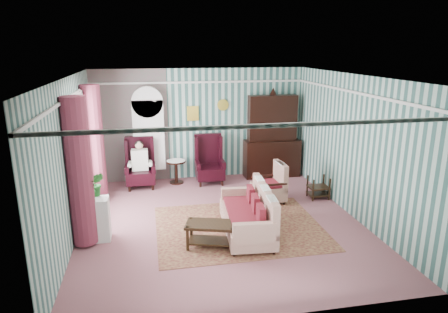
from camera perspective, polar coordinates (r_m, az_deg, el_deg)
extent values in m
plane|color=#965762|center=(8.17, -0.40, -9.38)|extent=(6.00, 6.00, 0.00)
cube|color=#325B55|center=(10.56, -3.39, 4.61)|extent=(5.50, 0.02, 2.90)
cube|color=#325B55|center=(4.91, 6.03, -8.38)|extent=(5.50, 0.02, 2.90)
cube|color=#325B55|center=(7.68, -21.03, -0.53)|extent=(0.02, 6.00, 2.90)
cube|color=#325B55|center=(8.59, 17.93, 1.37)|extent=(0.02, 6.00, 2.90)
cube|color=white|center=(7.43, -0.44, 11.37)|extent=(5.50, 6.00, 0.02)
cube|color=#814157|center=(10.48, -13.21, 4.14)|extent=(1.90, 0.01, 2.90)
cube|color=silver|center=(7.46, -0.44, 8.69)|extent=(5.50, 6.00, 0.05)
cube|color=white|center=(8.23, -20.21, 1.28)|extent=(0.04, 1.50, 1.90)
cylinder|color=maroon|center=(7.25, -19.99, -2.17)|extent=(0.44, 0.44, 2.60)
cylinder|color=maroon|center=(9.26, -18.09, 1.69)|extent=(0.44, 0.44, 2.60)
cube|color=gold|center=(10.46, -4.49, 6.15)|extent=(0.30, 0.03, 0.38)
cube|color=silver|center=(10.39, -10.65, 2.33)|extent=(0.80, 0.28, 2.24)
cube|color=black|center=(10.76, 6.93, 3.26)|extent=(1.50, 0.56, 2.36)
cube|color=black|center=(10.14, -11.90, -0.96)|extent=(0.76, 0.80, 1.25)
cube|color=black|center=(10.24, -2.08, -0.46)|extent=(0.76, 0.80, 1.25)
cylinder|color=black|center=(10.39, -6.83, -2.20)|extent=(0.50, 0.50, 0.60)
cube|color=black|center=(9.57, 13.32, -4.27)|extent=(0.45, 0.38, 0.54)
cube|color=silver|center=(7.69, -18.06, -8.56)|extent=(0.55, 0.35, 0.80)
cube|color=#461E17|center=(7.95, 2.16, -10.06)|extent=(3.20, 2.60, 0.01)
cube|color=beige|center=(7.52, 3.24, -7.72)|extent=(1.17, 1.92, 0.95)
cube|color=beige|center=(9.10, 6.39, -3.75)|extent=(0.76, 0.78, 0.91)
cube|color=black|center=(7.15, -1.88, -11.17)|extent=(0.97, 0.69, 0.45)
imported|color=#235219|center=(7.38, -18.74, -4.47)|extent=(0.48, 0.45, 0.43)
imported|color=#29551A|center=(7.59, -17.71, -3.79)|extent=(0.25, 0.21, 0.45)
imported|color=#1E531A|center=(7.52, -19.21, -4.27)|extent=(0.23, 0.23, 0.40)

